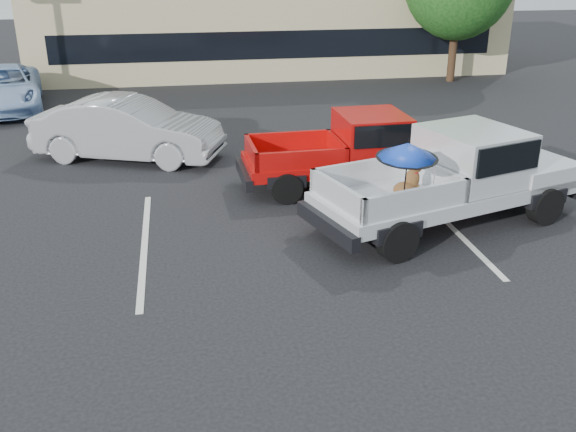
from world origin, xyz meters
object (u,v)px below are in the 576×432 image
(silver_pickup, at_px, (462,172))
(red_pickup, at_px, (364,147))
(silver_sedan, at_px, (128,129))
(blue_suv, at_px, (3,88))

(silver_pickup, xyz_separation_m, red_pickup, (-1.28, 2.43, -0.13))
(red_pickup, distance_m, silver_sedan, 6.22)
(silver_pickup, height_order, red_pickup, silver_pickup)
(silver_pickup, height_order, blue_suv, silver_pickup)
(red_pickup, relative_size, silver_sedan, 1.06)
(silver_pickup, relative_size, silver_sedan, 1.25)
(silver_pickup, xyz_separation_m, blue_suv, (-11.24, 11.80, -0.33))
(silver_sedan, bearing_deg, blue_suv, 55.90)
(red_pickup, relative_size, blue_suv, 0.99)
(silver_sedan, bearing_deg, red_pickup, -97.44)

